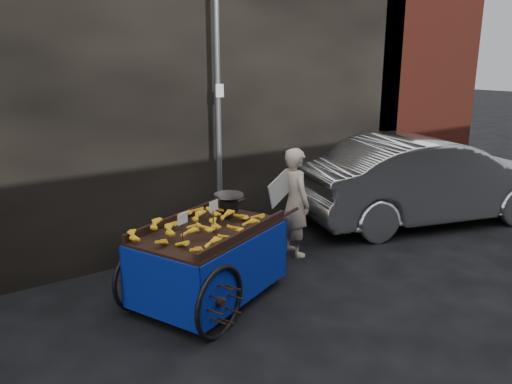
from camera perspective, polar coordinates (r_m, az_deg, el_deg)
ground at (r=6.49m, az=-0.34°, el=-10.88°), size 80.00×80.00×0.00m
building_wall at (r=8.28m, az=-8.53°, el=12.59°), size 13.50×2.00×5.00m
street_pole at (r=7.14m, az=-4.33°, el=8.34°), size 0.12×0.10×4.00m
banana_cart at (r=5.87m, az=-5.72°, el=-5.28°), size 2.62×1.91×1.30m
vendor at (r=7.30m, az=4.48°, el=-1.15°), size 0.86×0.62×1.61m
plastic_bag at (r=7.01m, az=1.99°, el=-7.69°), size 0.28×0.23×0.26m
parked_car at (r=9.32m, az=19.01°, el=1.40°), size 4.91×2.88×1.53m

